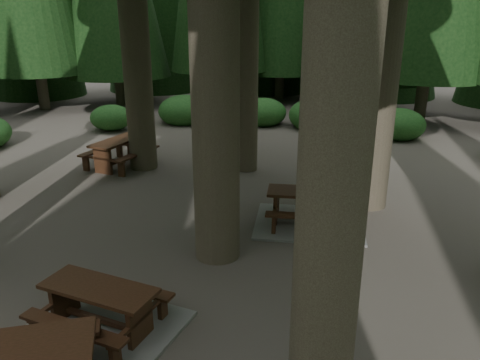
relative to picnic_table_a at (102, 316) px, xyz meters
The scene contains 5 objects.
ground 2.66m from the picnic_table_a, 104.99° to the left, with size 80.00×80.00×0.00m, color #504941.
picnic_table_a is the anchor object (origin of this frame).
picnic_table_b 8.00m from the picnic_table_a, 133.96° to the left, with size 1.79×2.11×0.83m.
picnic_table_c 5.05m from the picnic_table_a, 78.48° to the left, with size 2.89×2.69×0.78m.
shrub_ring 3.31m from the picnic_table_a, 89.68° to the left, with size 23.86×24.64×1.49m.
Camera 1 is at (5.41, -6.31, 4.32)m, focal length 35.00 mm.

